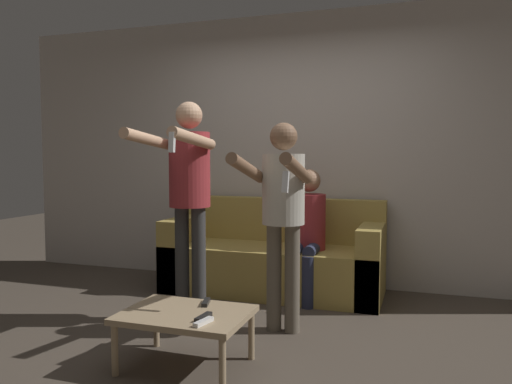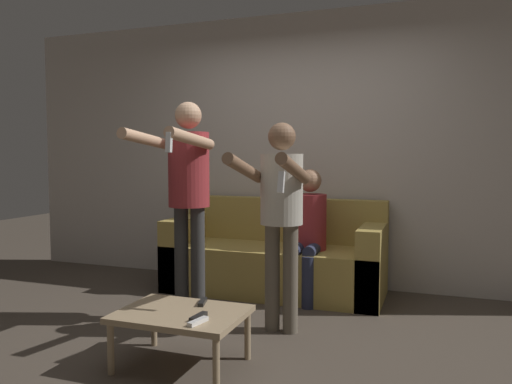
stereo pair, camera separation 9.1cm
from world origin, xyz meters
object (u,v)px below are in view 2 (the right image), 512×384
object	(u,v)px
person_standing_left	(187,184)
couch	(275,260)
remote_far	(202,302)
person_standing_right	(280,203)
coffee_table	(181,317)
remote_near	(198,322)
person_seated	(308,228)
remote_mid	(198,317)

from	to	relation	value
person_standing_left	couch	bearing A→B (deg)	70.43
remote_far	person_standing_right	bearing A→B (deg)	60.12
coffee_table	remote_near	xyz separation A→B (m)	(0.20, -0.17, 0.05)
person_seated	remote_far	xyz separation A→B (m)	(-0.32, -1.48, -0.29)
person_standing_right	person_seated	world-z (taller)	person_standing_right
remote_mid	remote_far	world-z (taller)	same
person_standing_left	person_standing_right	bearing A→B (deg)	-0.15
couch	remote_near	world-z (taller)	couch
person_standing_left	coffee_table	world-z (taller)	person_standing_left
remote_far	person_seated	bearing A→B (deg)	77.70
remote_mid	remote_near	bearing A→B (deg)	-65.16
coffee_table	remote_mid	world-z (taller)	remote_mid
person_standing_left	remote_far	distance (m)	1.01
couch	remote_far	distance (m)	1.64
couch	person_standing_right	size ratio (longest dim) A/B	1.33
coffee_table	remote_far	size ratio (longest dim) A/B	4.92
remote_near	remote_far	distance (m)	0.38
person_standing_right	remote_mid	world-z (taller)	person_standing_right
person_standing_left	person_seated	world-z (taller)	person_standing_left
remote_near	person_standing_right	bearing A→B (deg)	78.28
person_standing_left	remote_mid	bearing A→B (deg)	-59.17
person_seated	coffee_table	distance (m)	1.74
person_standing_left	coffee_table	xyz separation A→B (m)	(0.36, -0.77, -0.76)
coffee_table	person_seated	bearing A→B (deg)	77.25
person_standing_left	remote_near	xyz separation A→B (m)	(0.55, -0.94, -0.71)
couch	person_standing_right	distance (m)	1.29
couch	person_standing_right	world-z (taller)	person_standing_right
couch	person_seated	distance (m)	0.52
couch	person_seated	bearing A→B (deg)	-24.18
person_seated	coffee_table	bearing A→B (deg)	-102.75
remote_mid	remote_far	distance (m)	0.29
couch	remote_far	bearing A→B (deg)	-88.76
coffee_table	remote_near	world-z (taller)	remote_near
person_standing_right	remote_far	bearing A→B (deg)	-119.88
couch	coffee_table	distance (m)	1.82
couch	person_standing_right	bearing A→B (deg)	-70.44
person_seated	remote_far	world-z (taller)	person_seated
person_standing_right	remote_mid	bearing A→B (deg)	-105.00
person_seated	coffee_table	size ratio (longest dim) A/B	1.54
remote_near	couch	bearing A→B (deg)	95.13
person_seated	couch	bearing A→B (deg)	155.82
coffee_table	person_standing_right	bearing A→B (deg)	63.08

